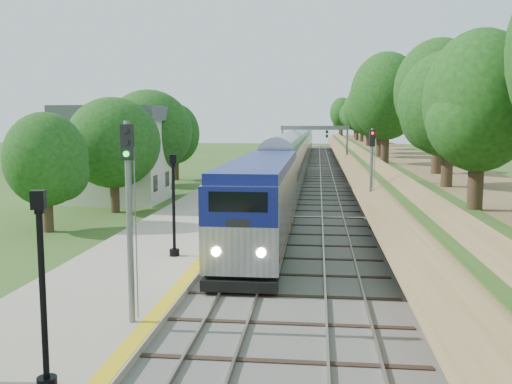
# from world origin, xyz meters

# --- Properties ---
(ground) EXTENTS (320.00, 320.00, 0.00)m
(ground) POSITION_xyz_m (0.00, 0.00, 0.00)
(ground) COLOR #2D4C19
(ground) RESTS_ON ground
(trackbed) EXTENTS (9.50, 170.00, 0.28)m
(trackbed) POSITION_xyz_m (2.00, 60.00, 0.07)
(trackbed) COLOR #4C4944
(trackbed) RESTS_ON ground
(platform) EXTENTS (6.40, 68.00, 0.38)m
(platform) POSITION_xyz_m (-5.20, 16.00, 0.19)
(platform) COLOR #A09581
(platform) RESTS_ON ground
(yellow_stripe) EXTENTS (0.55, 68.00, 0.01)m
(yellow_stripe) POSITION_xyz_m (-2.35, 16.00, 0.39)
(yellow_stripe) COLOR gold
(yellow_stripe) RESTS_ON platform
(embankment) EXTENTS (10.64, 170.00, 11.70)m
(embankment) POSITION_xyz_m (10.35, 60.00, 1.95)
(embankment) COLOR brown
(embankment) RESTS_ON ground
(station_building) EXTENTS (8.60, 6.60, 8.00)m
(station_building) POSITION_xyz_m (-14.00, 30.00, 4.09)
(station_building) COLOR beige
(station_building) RESTS_ON ground
(signal_gantry) EXTENTS (8.40, 0.38, 6.20)m
(signal_gantry) POSITION_xyz_m (2.47, 54.99, 4.82)
(signal_gantry) COLOR slate
(signal_gantry) RESTS_ON ground
(trees_behind_platform) EXTENTS (7.82, 53.32, 7.21)m
(trees_behind_platform) POSITION_xyz_m (-11.17, 20.67, 4.53)
(trees_behind_platform) COLOR #332316
(trees_behind_platform) RESTS_ON ground
(train) EXTENTS (3.05, 122.31, 4.49)m
(train) POSITION_xyz_m (0.00, 64.82, 2.30)
(train) COLOR black
(train) RESTS_ON trackbed
(lamppost_mid) EXTENTS (0.47, 0.47, 4.80)m
(lamppost_mid) POSITION_xyz_m (-3.41, -3.77, 2.52)
(lamppost_mid) COLOR black
(lamppost_mid) RESTS_ON platform
(lamppost_far) EXTENTS (0.48, 0.48, 4.83)m
(lamppost_far) POSITION_xyz_m (-3.80, 9.93, 2.54)
(lamppost_far) COLOR black
(lamppost_far) RESTS_ON platform
(signal_platform) EXTENTS (0.37, 0.30, 6.38)m
(signal_platform) POSITION_xyz_m (-2.90, 0.97, 4.30)
(signal_platform) COLOR slate
(signal_platform) RESTS_ON platform
(signal_farside) EXTENTS (0.34, 0.27, 6.19)m
(signal_farside) POSITION_xyz_m (6.20, 19.24, 3.91)
(signal_farside) COLOR slate
(signal_farside) RESTS_ON ground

